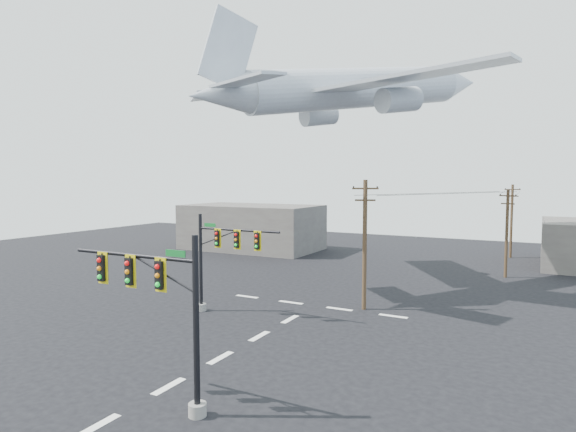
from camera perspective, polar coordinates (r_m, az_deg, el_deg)
The scene contains 10 objects.
ground at distance 26.87m, azimuth -8.02°, elevation -16.31°, with size 120.00×120.00×0.00m, color black.
lane_markings at distance 31.10m, azimuth -2.10°, elevation -13.35°, with size 14.00×21.20×0.01m.
signal_mast_near at distance 20.70m, azimuth -14.66°, elevation -10.73°, with size 7.03×0.80×7.30m.
signal_mast_far at distance 34.12m, azimuth -8.21°, elevation -4.96°, with size 6.84×0.77×7.02m.
utility_pole_a at distance 35.24m, azimuth 9.08°, elevation -3.08°, with size 1.81×0.80×9.45m.
utility_pole_b at distance 50.84m, azimuth 24.50°, elevation -1.72°, with size 1.61×0.83×8.49m.
utility_pole_c at distance 63.97m, azimuth 24.97°, elevation -0.38°, with size 1.76×0.70×8.88m.
power_lines at distance 48.34m, azimuth 21.46°, elevation 2.55°, with size 10.00×30.61×0.30m.
airliner at distance 44.11m, azimuth 8.19°, elevation 14.65°, with size 26.53×29.06×8.34m.
building_left at distance 65.69m, azimuth -4.33°, elevation -1.32°, with size 18.00×10.00×6.00m, color #615C55.
Camera 1 is at (14.80, -20.34, 9.46)m, focal length 30.00 mm.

